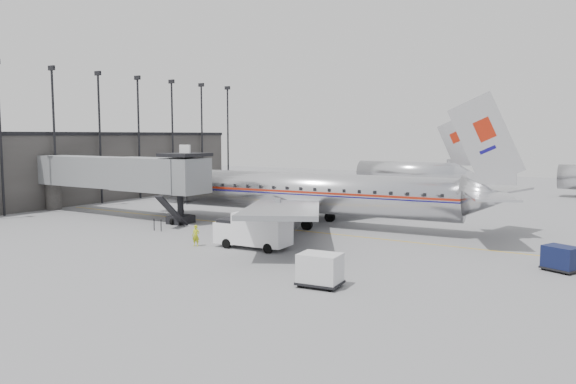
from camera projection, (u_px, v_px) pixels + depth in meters
name	position (u px, v px, depth m)	size (l,w,h in m)	color
ground	(240.00, 240.00, 42.83)	(160.00, 160.00, 0.00)	slate
terminal	(65.00, 167.00, 68.71)	(12.00, 46.00, 8.00)	#373432
apron_line	(312.00, 232.00, 46.33)	(0.15, 60.00, 0.01)	gold
jet_bridge	(124.00, 174.00, 54.24)	(21.00, 6.20, 7.10)	slate
floodlight_masts	(120.00, 132.00, 67.39)	(0.90, 42.25, 15.25)	black
distant_aircraft_near	(408.00, 172.00, 78.99)	(16.39, 3.20, 10.26)	silver
airliner	(307.00, 193.00, 49.82)	(35.82, 33.09, 11.33)	silver
service_van	(254.00, 229.00, 39.56)	(5.54, 2.38, 2.56)	white
baggage_cart_navy	(561.00, 258.00, 32.90)	(2.34, 2.11, 1.50)	#0D1437
baggage_cart_white	(320.00, 269.00, 29.58)	(2.41, 1.93, 1.77)	silver
ramp_worker	(196.00, 236.00, 40.33)	(0.56, 0.37, 1.54)	#A8B815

